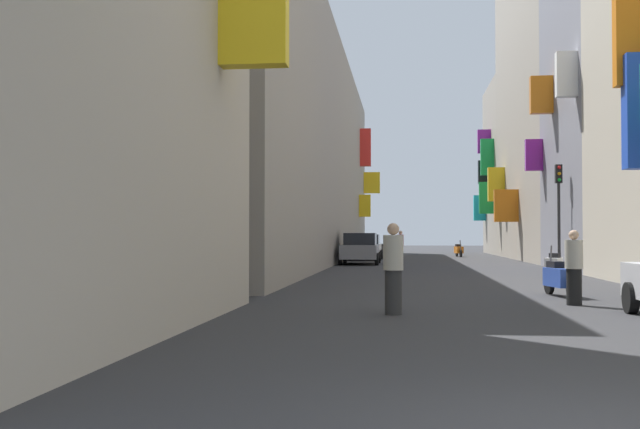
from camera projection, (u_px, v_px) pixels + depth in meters
name	position (u px, v px, depth m)	size (l,w,h in m)	color
ground_plane	(440.00, 267.00, 35.11)	(140.00, 140.00, 0.00)	#2D2D30
building_left_mid_c	(289.00, 153.00, 42.56)	(7.35, 47.13, 12.09)	gray
building_right_mid_b	(629.00, 31.00, 32.71)	(6.98, 8.87, 20.50)	gray
building_right_mid_c	(564.00, 95.00, 46.05)	(7.39, 17.97, 19.84)	#9E9384
building_right_far	(528.00, 169.00, 59.54)	(7.00, 9.38, 13.24)	#9E9384
parked_car_grey	(360.00, 248.00, 38.94)	(1.97, 4.38, 1.58)	slate
parked_car_white	(366.00, 247.00, 45.48)	(1.95, 4.37, 1.51)	white
scooter_blue	(560.00, 278.00, 18.57)	(0.64, 1.90, 1.13)	#2D4CAD
scooter_black	(381.00, 250.00, 52.79)	(0.80, 1.73, 1.13)	black
scooter_orange	(459.00, 250.00, 51.77)	(0.58, 1.95, 1.13)	orange
scooter_white	(554.00, 264.00, 26.87)	(0.80, 1.76, 1.13)	silver
pedestrian_crossing	(393.00, 269.00, 14.40)	(0.40, 0.40, 1.73)	#2D2D2D
pedestrian_near_left	(401.00, 245.00, 45.73)	(0.53, 0.53, 1.74)	black
pedestrian_near_right	(574.00, 268.00, 16.30)	(0.53, 0.53, 1.61)	black
traffic_light_near_corner	(559.00, 199.00, 30.72)	(0.26, 0.34, 4.33)	#2D2D2D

